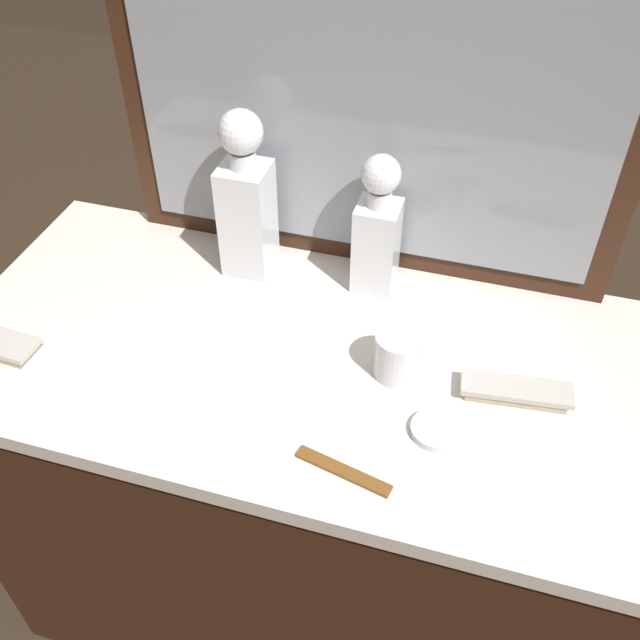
# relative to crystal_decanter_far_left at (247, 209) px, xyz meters

# --- Properties ---
(ground_plane) EXTENTS (6.00, 6.00, 0.00)m
(ground_plane) POSITION_rel_crystal_decanter_far_left_xyz_m (0.19, -0.19, -0.95)
(ground_plane) COLOR #2D2319
(dresser) EXTENTS (1.26, 0.59, 0.82)m
(dresser) POSITION_rel_crystal_decanter_far_left_xyz_m (0.19, -0.19, -0.54)
(dresser) COLOR #381E11
(dresser) RESTS_ON ground_plane
(dresser_mirror) EXTENTS (0.89, 0.03, 0.59)m
(dresser_mirror) POSITION_rel_crystal_decanter_far_left_xyz_m (0.19, 0.08, 0.17)
(dresser_mirror) COLOR #381E11
(dresser_mirror) RESTS_ON dresser
(crystal_decanter_far_left) EXTENTS (0.08, 0.08, 0.32)m
(crystal_decanter_far_left) POSITION_rel_crystal_decanter_far_left_xyz_m (0.00, 0.00, 0.00)
(crystal_decanter_far_left) COLOR white
(crystal_decanter_far_left) RESTS_ON dresser
(crystal_decanter_center) EXTENTS (0.07, 0.07, 0.26)m
(crystal_decanter_center) POSITION_rel_crystal_decanter_far_left_xyz_m (0.23, 0.02, -0.02)
(crystal_decanter_center) COLOR white
(crystal_decanter_center) RESTS_ON dresser
(crystal_tumbler_left) EXTENTS (0.08, 0.08, 0.08)m
(crystal_tumbler_left) POSITION_rel_crystal_decanter_far_left_xyz_m (0.32, -0.19, -0.09)
(crystal_tumbler_left) COLOR white
(crystal_tumbler_left) RESTS_ON dresser
(silver_brush_left) EXTENTS (0.17, 0.07, 0.02)m
(silver_brush_left) POSITION_rel_crystal_decanter_far_left_xyz_m (0.51, -0.19, -0.12)
(silver_brush_left) COLOR #B7A88C
(silver_brush_left) RESTS_ON dresser
(porcelain_dish) EXTENTS (0.08, 0.08, 0.01)m
(porcelain_dish) POSITION_rel_crystal_decanter_far_left_xyz_m (0.40, -0.29, -0.12)
(porcelain_dish) COLOR silver
(porcelain_dish) RESTS_ON dresser
(tortoiseshell_comb) EXTENTS (0.15, 0.05, 0.01)m
(tortoiseshell_comb) POSITION_rel_crystal_decanter_far_left_xyz_m (0.29, -0.40, -0.12)
(tortoiseshell_comb) COLOR brown
(tortoiseshell_comb) RESTS_ON dresser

